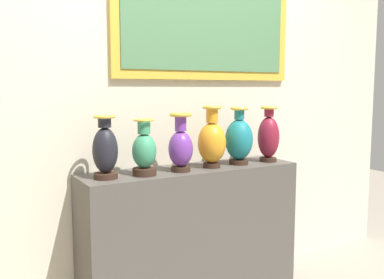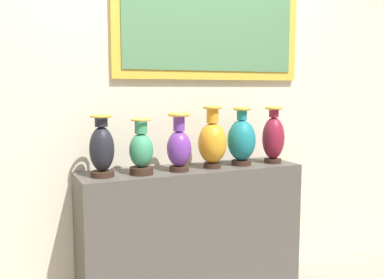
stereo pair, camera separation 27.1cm
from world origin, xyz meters
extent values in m
cube|color=#4C4742|center=(0.00, 0.00, 0.44)|extent=(1.44, 0.37, 0.88)
cube|color=beige|center=(0.00, 0.25, 1.43)|extent=(4.00, 0.10, 2.86)
cube|color=gold|center=(0.22, 0.18, 1.83)|extent=(1.38, 0.03, 0.77)
cube|color=#4E7E53|center=(0.22, 0.16, 1.83)|extent=(1.26, 0.01, 0.65)
cylinder|color=#382319|center=(-0.58, -0.03, 0.89)|extent=(0.14, 0.14, 0.03)
ellipsoid|color=black|center=(-0.58, -0.03, 1.04)|extent=(0.14, 0.14, 0.26)
cylinder|color=black|center=(-0.58, -0.03, 1.20)|extent=(0.07, 0.07, 0.06)
torus|color=gold|center=(-0.58, -0.03, 1.23)|extent=(0.13, 0.13, 0.02)
cylinder|color=#382319|center=(-0.35, -0.05, 0.90)|extent=(0.14, 0.14, 0.04)
ellipsoid|color=#388C60|center=(-0.35, -0.05, 1.02)|extent=(0.14, 0.14, 0.20)
cylinder|color=#388C60|center=(-0.35, -0.05, 1.16)|extent=(0.07, 0.07, 0.08)
torus|color=gold|center=(-0.35, -0.05, 1.20)|extent=(0.12, 0.12, 0.01)
cylinder|color=#382319|center=(-0.11, -0.05, 0.89)|extent=(0.12, 0.12, 0.03)
ellipsoid|color=#6B3393|center=(-0.11, -0.05, 1.02)|extent=(0.15, 0.15, 0.22)
cylinder|color=#6B3393|center=(-0.11, -0.05, 1.18)|extent=(0.07, 0.07, 0.10)
torus|color=gold|center=(-0.11, -0.05, 1.23)|extent=(0.14, 0.14, 0.02)
cylinder|color=#382319|center=(0.12, -0.04, 0.89)|extent=(0.11, 0.11, 0.03)
ellipsoid|color=orange|center=(0.12, -0.04, 1.04)|extent=(0.18, 0.18, 0.26)
cylinder|color=orange|center=(0.12, -0.04, 1.22)|extent=(0.08, 0.08, 0.10)
torus|color=gold|center=(0.12, -0.04, 1.27)|extent=(0.12, 0.12, 0.02)
cylinder|color=#382319|center=(0.35, -0.03, 0.89)|extent=(0.13, 0.13, 0.03)
ellipsoid|color=#19727A|center=(0.35, -0.03, 1.04)|extent=(0.19, 0.19, 0.27)
cylinder|color=#19727A|center=(0.35, -0.03, 1.22)|extent=(0.07, 0.07, 0.07)
torus|color=gold|center=(0.35, -0.03, 1.25)|extent=(0.12, 0.12, 0.02)
cylinder|color=#382319|center=(0.59, -0.04, 0.89)|extent=(0.12, 0.12, 0.03)
ellipsoid|color=maroon|center=(0.59, -0.04, 1.05)|extent=(0.15, 0.15, 0.28)
cylinder|color=maroon|center=(0.59, -0.04, 1.22)|extent=(0.07, 0.07, 0.06)
torus|color=gold|center=(0.59, -0.04, 1.25)|extent=(0.12, 0.12, 0.02)
camera|label=1|loc=(-1.36, -2.33, 1.38)|focal=40.16mm
camera|label=2|loc=(-1.12, -2.45, 1.38)|focal=40.16mm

